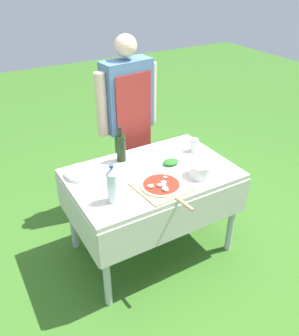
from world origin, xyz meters
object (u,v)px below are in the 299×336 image
(pizza_on_peel, at_px, (162,186))
(mixing_tub, at_px, (200,170))
(water_bottle, at_px, (113,184))
(sauce_jar, at_px, (194,146))
(herb_container, at_px, (171,162))
(plate_stack, at_px, (82,173))
(person_cook, at_px, (128,113))
(oil_bottle, at_px, (121,147))
(prep_table, at_px, (152,184))

(pizza_on_peel, bearing_deg, mixing_tub, -5.62)
(water_bottle, bearing_deg, sauce_jar, 18.81)
(herb_container, bearing_deg, mixing_tub, -67.92)
(plate_stack, bearing_deg, sauce_jar, -7.17)
(person_cook, distance_m, mixing_tub, 0.91)
(pizza_on_peel, height_order, oil_bottle, oil_bottle)
(mixing_tub, relative_size, sauce_jar, 1.59)
(person_cook, bearing_deg, pizza_on_peel, 70.73)
(sauce_jar, bearing_deg, herb_container, -161.86)
(person_cook, relative_size, mixing_tub, 9.45)
(pizza_on_peel, height_order, water_bottle, water_bottle)
(pizza_on_peel, xyz_separation_m, water_bottle, (-0.35, 0.03, 0.11))
(prep_table, distance_m, pizza_on_peel, 0.25)
(prep_table, height_order, plate_stack, plate_stack)
(water_bottle, bearing_deg, person_cook, 57.07)
(water_bottle, bearing_deg, pizza_on_peel, -5.73)
(person_cook, height_order, plate_stack, person_cook)
(oil_bottle, bearing_deg, person_cook, 56.12)
(pizza_on_peel, bearing_deg, person_cook, 71.76)
(mixing_tub, bearing_deg, pizza_on_peel, 179.67)
(oil_bottle, distance_m, herb_container, 0.40)
(oil_bottle, height_order, plate_stack, oil_bottle)
(person_cook, relative_size, plate_stack, 6.35)
(water_bottle, distance_m, sauce_jar, 0.91)
(person_cook, xyz_separation_m, sauce_jar, (0.30, -0.56, -0.15))
(person_cook, xyz_separation_m, water_bottle, (-0.55, -0.85, -0.07))
(herb_container, relative_size, plate_stack, 0.61)
(oil_bottle, relative_size, water_bottle, 1.04)
(sauce_jar, bearing_deg, mixing_tub, -119.41)
(plate_stack, height_order, sauce_jar, sauce_jar)
(water_bottle, height_order, herb_container, water_bottle)
(mixing_tub, xyz_separation_m, plate_stack, (-0.73, 0.44, -0.03))
(water_bottle, bearing_deg, oil_bottle, 57.95)
(water_bottle, height_order, sauce_jar, water_bottle)
(oil_bottle, distance_m, mixing_tub, 0.63)
(water_bottle, relative_size, mixing_tub, 1.61)
(oil_bottle, bearing_deg, prep_table, -67.49)
(prep_table, bearing_deg, herb_container, 6.11)
(pizza_on_peel, bearing_deg, water_bottle, 168.97)
(herb_container, xyz_separation_m, plate_stack, (-0.63, 0.21, -0.00))
(herb_container, distance_m, mixing_tub, 0.26)
(mixing_tub, bearing_deg, oil_bottle, 128.63)
(pizza_on_peel, bearing_deg, prep_table, 73.10)
(person_cook, distance_m, plate_stack, 0.78)
(prep_table, height_order, water_bottle, water_bottle)
(mixing_tub, bearing_deg, sauce_jar, 60.59)
(person_cook, distance_m, oil_bottle, 0.49)
(oil_bottle, bearing_deg, sauce_jar, -15.41)
(person_cook, distance_m, pizza_on_peel, 0.93)
(prep_table, height_order, oil_bottle, oil_bottle)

